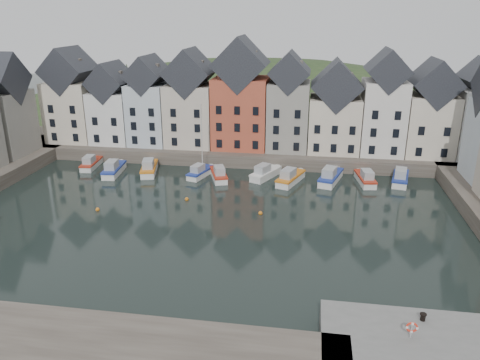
% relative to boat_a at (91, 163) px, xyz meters
% --- Properties ---
extents(ground, '(260.00, 260.00, 0.00)m').
position_rel_boat_a_xyz_m(ground, '(22.42, -18.96, -0.68)').
color(ground, black).
rests_on(ground, ground).
extents(far_quay, '(90.00, 16.00, 2.00)m').
position_rel_boat_a_xyz_m(far_quay, '(22.42, 11.04, 0.32)').
color(far_quay, '#453D35').
rests_on(far_quay, ground).
extents(hillside, '(153.60, 70.40, 64.00)m').
position_rel_boat_a_xyz_m(hillside, '(22.44, 37.04, -18.64)').
color(hillside, '#21361B').
rests_on(hillside, ground).
extents(far_terrace, '(72.37, 8.16, 17.78)m').
position_rel_boat_a_xyz_m(far_terrace, '(25.63, 9.04, 8.20)').
color(far_terrace, beige).
rests_on(far_terrace, far_quay).
extents(mooring_buoys, '(20.50, 5.50, 0.50)m').
position_rel_boat_a_xyz_m(mooring_buoys, '(18.42, -13.63, -0.53)').
color(mooring_buoys, orange).
rests_on(mooring_buoys, ground).
extents(boat_a, '(2.43, 6.11, 2.29)m').
position_rel_boat_a_xyz_m(boat_a, '(0.00, 0.00, 0.00)').
color(boat_a, silver).
rests_on(boat_a, ground).
extents(boat_b, '(2.75, 6.77, 2.53)m').
position_rel_boat_a_xyz_m(boat_b, '(4.81, -2.49, 0.07)').
color(boat_b, silver).
rests_on(boat_b, ground).
extents(boat_c, '(3.56, 6.98, 2.57)m').
position_rel_boat_a_xyz_m(boat_c, '(9.93, -1.18, 0.08)').
color(boat_c, silver).
rests_on(boat_c, ground).
extents(boat_d, '(3.33, 5.98, 10.92)m').
position_rel_boat_a_xyz_m(boat_d, '(17.97, -1.50, 0.03)').
color(boat_d, silver).
rests_on(boat_d, ground).
extents(boat_e, '(3.83, 6.37, 2.34)m').
position_rel_boat_a_xyz_m(boat_e, '(20.92, -2.20, 0.02)').
color(boat_e, silver).
rests_on(boat_e, ground).
extents(boat_f, '(4.41, 6.56, 2.42)m').
position_rel_boat_a_xyz_m(boat_f, '(27.57, -0.66, 0.04)').
color(boat_f, silver).
rests_on(boat_f, ground).
extents(boat_g, '(4.14, 6.88, 2.53)m').
position_rel_boat_a_xyz_m(boat_g, '(31.34, -2.29, 0.07)').
color(boat_g, silver).
rests_on(boat_g, ground).
extents(boat_h, '(3.92, 7.22, 2.65)m').
position_rel_boat_a_xyz_m(boat_h, '(37.04, -1.09, 0.11)').
color(boat_h, silver).
rests_on(boat_h, ground).
extents(boat_i, '(2.82, 6.37, 2.36)m').
position_rel_boat_a_xyz_m(boat_i, '(41.99, -0.71, 0.02)').
color(boat_i, silver).
rests_on(boat_i, ground).
extents(boat_j, '(3.36, 6.91, 2.55)m').
position_rel_boat_a_xyz_m(boat_j, '(46.94, 0.23, 0.08)').
color(boat_j, silver).
rests_on(boat_j, ground).
extents(mooring_bollard, '(0.48, 0.48, 0.56)m').
position_rel_boat_a_xyz_m(mooring_bollard, '(42.69, -35.46, 1.63)').
color(mooring_bollard, black).
rests_on(mooring_bollard, near_quay).
extents(life_ring_post, '(0.80, 0.17, 1.30)m').
position_rel_boat_a_xyz_m(life_ring_post, '(41.44, -37.66, 2.18)').
color(life_ring_post, gray).
rests_on(life_ring_post, near_quay).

